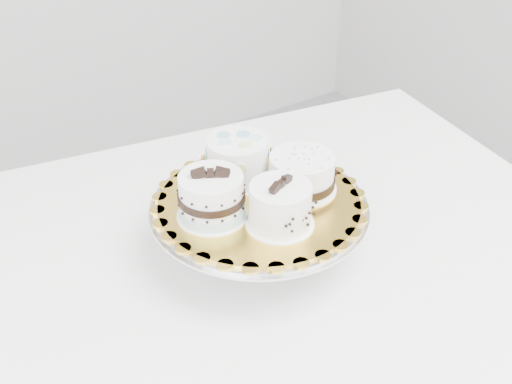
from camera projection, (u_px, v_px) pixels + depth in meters
table at (230, 284)px, 1.13m from camera, size 1.41×1.07×0.75m
cake_stand at (259, 218)px, 1.06m from camera, size 0.36×0.36×0.10m
cake_board at (259, 202)px, 1.04m from camera, size 0.43×0.43×0.00m
cake_swirl at (280, 207)px, 0.97m from camera, size 0.12×0.12×0.08m
cake_banded at (212, 198)px, 0.99m from camera, size 0.14×0.14×0.09m
cake_dots at (237, 159)px, 1.07m from camera, size 0.14×0.14×0.08m
cake_ribbon at (302, 174)px, 1.05m from camera, size 0.13×0.12×0.06m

